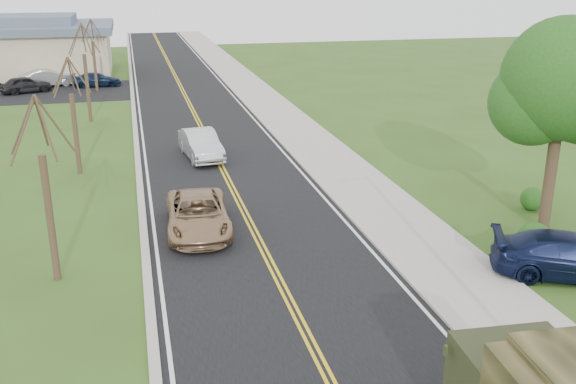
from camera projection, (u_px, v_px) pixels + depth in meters
name	position (u px, v px, depth m)	size (l,w,h in m)	color
road	(187.00, 100.00, 50.07)	(8.00, 120.00, 0.01)	black
curb_right	(240.00, 97.00, 50.99)	(0.30, 120.00, 0.12)	#9E998E
sidewalk_right	(261.00, 96.00, 51.39)	(3.20, 120.00, 0.10)	#9E998E
curb_left	(133.00, 102.00, 49.13)	(0.30, 120.00, 0.10)	#9E998E
leafy_tree	(562.00, 89.00, 23.22)	(4.83, 4.50, 8.10)	#38281C
bare_tree_a	(48.00, 204.00, 20.10)	(1.93, 2.26, 6.08)	#38281C
bare_tree_b	(75.00, 124.00, 31.17)	(1.83, 2.14, 5.73)	#38281C
bare_tree_c	(87.00, 80.00, 42.09)	(2.04, 2.39, 6.42)	#38281C
bare_tree_d	(94.00, 60.00, 53.18)	(1.88, 2.20, 5.91)	#38281C
suv_champagne	(198.00, 214.00, 24.59)	(2.34, 5.06, 1.41)	#9A7957
sedan_silver	(201.00, 144.00, 34.29)	(1.60, 4.58, 1.51)	silver
pickup_navy	(571.00, 256.00, 20.88)	(2.04, 5.01, 1.45)	black
lot_car_dark	(25.00, 85.00, 52.84)	(1.63, 4.06, 1.38)	black
lot_car_silver	(48.00, 78.00, 55.71)	(1.58, 4.54, 1.49)	#ADAEB2
lot_car_navy	(97.00, 80.00, 55.84)	(1.66, 4.09, 1.19)	#0E1A33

